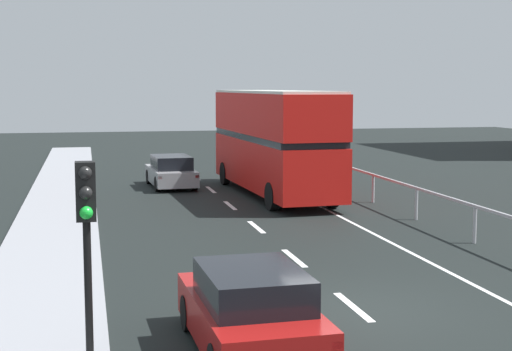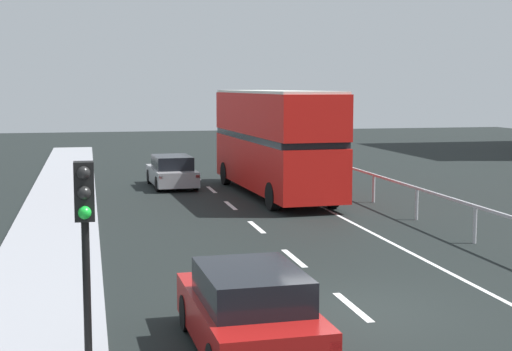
{
  "view_description": "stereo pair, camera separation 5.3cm",
  "coord_description": "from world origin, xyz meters",
  "px_view_note": "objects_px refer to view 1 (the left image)",
  "views": [
    {
      "loc": [
        -5.09,
        -13.66,
        4.35
      ],
      "look_at": [
        -0.53,
        6.56,
        1.9
      ],
      "focal_mm": 53.03,
      "sensor_mm": 36.0,
      "label": 1
    },
    {
      "loc": [
        -5.04,
        -13.67,
        4.35
      ],
      "look_at": [
        -0.53,
        6.56,
        1.9
      ],
      "focal_mm": 53.03,
      "sensor_mm": 36.0,
      "label": 2
    }
  ],
  "objects_px": {
    "hatchback_car_near": "(250,312)",
    "sedan_car_ahead": "(171,172)",
    "traffic_signal_pole": "(86,213)",
    "double_decker_bus_red": "(274,140)"
  },
  "relations": [
    {
      "from": "hatchback_car_near",
      "to": "sedan_car_ahead",
      "type": "xyz_separation_m",
      "value": [
        1.0,
        20.78,
        -0.03
      ]
    },
    {
      "from": "sedan_car_ahead",
      "to": "hatchback_car_near",
      "type": "bearing_deg",
      "value": -95.63
    },
    {
      "from": "hatchback_car_near",
      "to": "traffic_signal_pole",
      "type": "distance_m",
      "value": 3.13
    },
    {
      "from": "traffic_signal_pole",
      "to": "sedan_car_ahead",
      "type": "distance_m",
      "value": 21.34
    },
    {
      "from": "hatchback_car_near",
      "to": "traffic_signal_pole",
      "type": "xyz_separation_m",
      "value": [
        -2.57,
        -0.18,
        1.76
      ]
    },
    {
      "from": "double_decker_bus_red",
      "to": "hatchback_car_near",
      "type": "relative_size",
      "value": 2.55
    },
    {
      "from": "double_decker_bus_red",
      "to": "hatchback_car_near",
      "type": "height_order",
      "value": "double_decker_bus_red"
    },
    {
      "from": "double_decker_bus_red",
      "to": "traffic_signal_pole",
      "type": "xyz_separation_m",
      "value": [
        -7.3,
        -17.56,
        0.21
      ]
    },
    {
      "from": "double_decker_bus_red",
      "to": "sedan_car_ahead",
      "type": "relative_size",
      "value": 2.5
    },
    {
      "from": "double_decker_bus_red",
      "to": "hatchback_car_near",
      "type": "bearing_deg",
      "value": -107.94
    }
  ]
}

